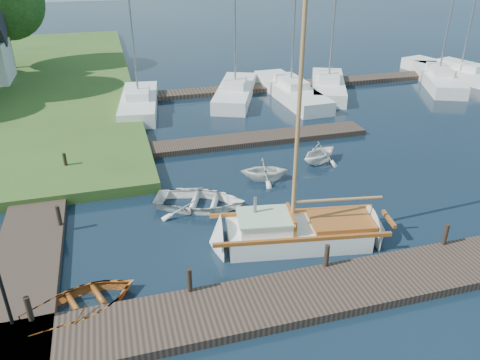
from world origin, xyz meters
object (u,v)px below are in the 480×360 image
object	(u,v)px
tender_d	(320,151)
marina_boat_2	(235,91)
tender_b	(265,168)
mooring_post_3	(445,234)
mooring_post_5	(65,161)
mooring_post_0	(29,309)
marina_boat_4	(328,85)
mooring_post_1	(189,280)
marina_boat_7	(460,72)
sailboat	(301,234)
tender_a	(200,199)
marina_boat_3	(291,90)
dinghy	(82,301)
mooring_post_4	(59,215)
marina_boat_6	(438,77)
marina_boat_0	(139,101)
mooring_post_2	(327,256)

from	to	relation	value
tender_d	marina_boat_2	xyz separation A→B (m)	(-1.25, 11.23, -0.03)
tender_b	mooring_post_3	bearing A→B (deg)	-135.43
mooring_post_5	mooring_post_3	bearing A→B (deg)	-37.57
mooring_post_0	marina_boat_4	bearing A→B (deg)	46.36
mooring_post_1	marina_boat_7	world-z (taller)	marina_boat_7
mooring_post_5	sailboat	distance (m)	11.70
sailboat	tender_a	bearing A→B (deg)	140.61
marina_boat_3	tender_a	bearing A→B (deg)	143.20
tender_d	marina_boat_3	size ratio (longest dim) A/B	0.20
mooring_post_1	mooring_post_3	world-z (taller)	same
dinghy	marina_boat_3	xyz separation A→B (m)	(13.66, 18.18, 0.22)
mooring_post_0	marina_boat_7	size ratio (longest dim) A/B	0.07
mooring_post_4	sailboat	world-z (taller)	sailboat
mooring_post_4	tender_b	xyz separation A→B (m)	(8.75, 1.98, -0.13)
tender_b	marina_boat_7	distance (m)	23.89
tender_a	marina_boat_6	bearing A→B (deg)	-35.66
sailboat	marina_boat_0	bearing A→B (deg)	113.78
dinghy	marina_boat_0	size ratio (longest dim) A/B	0.31
tender_a	marina_boat_3	distance (m)	16.03
mooring_post_4	mooring_post_5	distance (m)	5.00
mooring_post_0	sailboat	size ratio (longest dim) A/B	0.08
marina_boat_2	tender_a	bearing A→B (deg)	-178.59
mooring_post_1	mooring_post_2	size ratio (longest dim) A/B	1.00
mooring_post_3	sailboat	distance (m)	4.96
marina_boat_0	marina_boat_6	bearing A→B (deg)	-82.39
mooring_post_1	marina_boat_7	size ratio (longest dim) A/B	0.07
mooring_post_3	tender_b	distance (m)	8.18
mooring_post_0	marina_boat_2	xyz separation A→B (m)	(11.23, 19.33, -0.12)
marina_boat_2	marina_boat_6	distance (m)	15.83
mooring_post_1	dinghy	world-z (taller)	mooring_post_1
mooring_post_1	marina_boat_7	xyz separation A→B (m)	(25.14, 19.42, -0.13)
mooring_post_0	marina_boat_4	distance (m)	26.17
sailboat	tender_b	xyz separation A→B (m)	(0.32, 5.08, 0.23)
mooring_post_2	mooring_post_3	size ratio (longest dim) A/B	1.00
mooring_post_5	tender_d	bearing A→B (deg)	-9.04
tender_b	marina_boat_3	distance (m)	12.92
mooring_post_1	marina_boat_7	bearing A→B (deg)	37.69
mooring_post_3	marina_boat_0	bearing A→B (deg)	115.46
mooring_post_3	marina_boat_3	xyz separation A→B (m)	(1.52, 18.54, -0.13)
mooring_post_0	tender_b	bearing A→B (deg)	37.05
tender_b	marina_boat_6	xyz separation A→B (m)	(17.79, 11.63, -0.01)
mooring_post_0	mooring_post_1	xyz separation A→B (m)	(4.50, 0.00, 0.00)
mooring_post_0	tender_d	distance (m)	14.87
mooring_post_0	marina_boat_2	bearing A→B (deg)	59.85
marina_boat_6	marina_boat_4	bearing A→B (deg)	111.33
sailboat	marina_boat_7	size ratio (longest dim) A/B	0.86
mooring_post_3	marina_boat_4	size ratio (longest dim) A/B	0.08
mooring_post_2	marina_boat_0	xyz separation A→B (m)	(-4.39, 18.67, -0.13)
mooring_post_1	mooring_post_3	bearing A→B (deg)	0.00
mooring_post_0	tender_b	distance (m)	11.59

